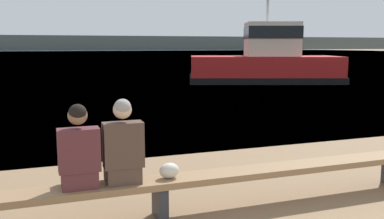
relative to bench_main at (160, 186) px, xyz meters
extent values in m
plane|color=#386084|center=(1.12, 122.82, -0.41)|extent=(240.00, 240.00, 0.00)
cube|color=#4C4C42|center=(1.12, 188.33, 2.66)|extent=(600.00, 12.00, 6.14)
cube|color=#8E6B47|center=(0.00, 0.00, 0.04)|extent=(7.86, 0.41, 0.08)
cube|color=#2D2D33|center=(0.00, 0.00, -0.21)|extent=(0.12, 0.35, 0.41)
cube|color=#56282D|center=(-0.93, 0.06, 0.18)|extent=(0.40, 0.36, 0.20)
cube|color=#56282D|center=(-0.93, -0.02, 0.53)|extent=(0.46, 0.22, 0.49)
sphere|color=#846047|center=(-0.93, -0.02, 0.92)|extent=(0.22, 0.22, 0.22)
sphere|color=black|center=(-0.93, -0.04, 0.95)|extent=(0.20, 0.20, 0.20)
cube|color=#4C382D|center=(-0.44, 0.06, 0.18)|extent=(0.40, 0.36, 0.20)
cube|color=#4C382D|center=(-0.44, -0.02, 0.55)|extent=(0.46, 0.22, 0.53)
sphere|color=beige|center=(-0.44, -0.02, 0.96)|extent=(0.21, 0.21, 0.21)
sphere|color=gray|center=(-0.44, -0.04, 0.99)|extent=(0.20, 0.20, 0.20)
ellipsoid|color=beige|center=(0.12, 0.00, 0.18)|extent=(0.24, 0.18, 0.19)
cube|color=#A81919|center=(10.86, 16.81, 0.33)|extent=(9.03, 6.17, 1.47)
cube|color=black|center=(10.86, 16.81, -0.23)|extent=(9.23, 6.36, 0.35)
cube|color=beige|center=(11.25, 16.67, 2.01)|extent=(3.46, 3.01, 1.89)
cube|color=black|center=(11.25, 16.67, 2.38)|extent=(3.54, 3.09, 0.68)
cylinder|color=#B2B2B7|center=(10.98, 16.77, 4.10)|extent=(0.14, 0.14, 2.30)
camera|label=1|loc=(-1.32, -4.81, 1.69)|focal=40.00mm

